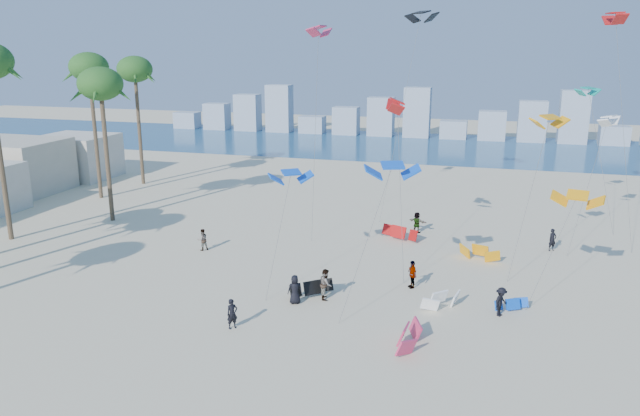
# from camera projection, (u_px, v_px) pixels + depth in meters

# --- Properties ---
(ground) EXTENTS (220.00, 220.00, 0.00)m
(ground) POSITION_uv_depth(u_px,v_px,m) (164.00, 383.00, 28.06)
(ground) COLOR beige
(ground) RESTS_ON ground
(ocean) EXTENTS (220.00, 220.00, 0.00)m
(ocean) POSITION_uv_depth(u_px,v_px,m) (399.00, 146.00, 94.95)
(ocean) COLOR navy
(ocean) RESTS_ON ground
(kitesurfer_near) EXTENTS (0.73, 0.73, 1.71)m
(kitesurfer_near) POSITION_uv_depth(u_px,v_px,m) (232.00, 314.00, 33.29)
(kitesurfer_near) COLOR black
(kitesurfer_near) RESTS_ON ground
(kitesurfer_mid) EXTENTS (0.95, 1.09, 1.91)m
(kitesurfer_mid) POSITION_uv_depth(u_px,v_px,m) (326.00, 284.00, 37.21)
(kitesurfer_mid) COLOR gray
(kitesurfer_mid) RESTS_ON ground
(kitesurfers_far) EXTENTS (26.54, 17.57, 1.84)m
(kitesurfers_far) POSITION_uv_depth(u_px,v_px,m) (391.00, 257.00, 42.20)
(kitesurfers_far) COLOR black
(kitesurfers_far) RESTS_ON ground
(grounded_kites) EXTENTS (14.66, 20.66, 1.04)m
(grounded_kites) POSITION_uv_depth(u_px,v_px,m) (415.00, 277.00, 39.57)
(grounded_kites) COLOR black
(grounded_kites) RESTS_ON ground
(flying_kites) EXTENTS (26.19, 28.17, 18.67)m
(flying_kites) POSITION_uv_depth(u_px,v_px,m) (469.00, 86.00, 43.95)
(flying_kites) COLOR blue
(flying_kites) RESTS_ON ground
(palm_row) EXTENTS (9.90, 44.80, 15.45)m
(palm_row) POSITION_uv_depth(u_px,v_px,m) (3.00, 88.00, 45.77)
(palm_row) COLOR brown
(palm_row) RESTS_ON ground
(distant_skyline) EXTENTS (85.00, 3.00, 8.40)m
(distant_skyline) POSITION_uv_depth(u_px,v_px,m) (402.00, 118.00, 103.76)
(distant_skyline) COLOR #9EADBF
(distant_skyline) RESTS_ON ground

